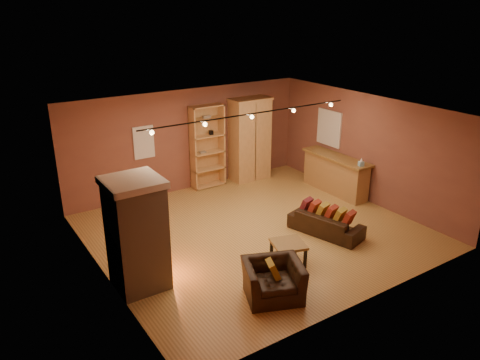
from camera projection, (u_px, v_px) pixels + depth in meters
floor at (256, 231)px, 10.79m from camera, size 7.00×7.00×0.00m
ceiling at (257, 112)px, 9.79m from camera, size 7.00×7.00×0.00m
back_wall at (188, 140)px, 12.83m from camera, size 7.00×0.02×2.80m
left_wall at (99, 211)px, 8.50m from camera, size 0.02×6.50×2.80m
right_wall at (367, 149)px, 12.08m from camera, size 0.02×6.50×2.80m
fireplace at (137, 234)px, 8.38m from camera, size 1.01×0.98×2.12m
back_window at (144, 142)px, 12.09m from camera, size 0.56×0.04×0.86m
bookcase at (206, 146)px, 13.05m from camera, size 0.96×0.37×2.34m
armoire at (250, 139)px, 13.59m from camera, size 1.19×0.68×2.42m
bar_counter at (335, 174)px, 12.84m from camera, size 0.59×2.17×1.04m
tissue_box at (361, 163)px, 11.88m from camera, size 0.16×0.16×0.23m
right_window at (329, 128)px, 13.07m from camera, size 0.05×0.90×1.00m
loveseat at (326, 219)px, 10.57m from camera, size 0.94×1.76×0.73m
armchair at (273, 274)px, 8.26m from camera, size 1.20×1.00×0.89m
coffee_table at (288, 246)px, 9.32m from camera, size 0.78×0.78×0.47m
track_rail at (252, 115)px, 9.98m from camera, size 5.20×0.09×0.13m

